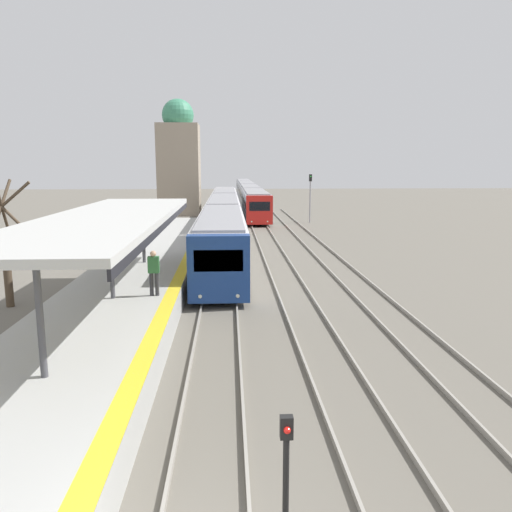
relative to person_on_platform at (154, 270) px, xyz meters
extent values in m
cube|color=beige|center=(-1.44, -0.30, 1.96)|extent=(4.00, 16.93, 0.20)
cube|color=black|center=(0.52, -0.30, 1.74)|extent=(0.08, 16.93, 0.24)
cylinder|color=#47474C|center=(-1.44, -7.07, 0.46)|extent=(0.16, 0.16, 2.80)
cylinder|color=#47474C|center=(-1.44, -0.30, 0.46)|extent=(0.16, 0.16, 2.80)
cylinder|color=#47474C|center=(-1.44, 6.47, 0.46)|extent=(0.16, 0.16, 2.80)
cylinder|color=#2D2D33|center=(-0.10, 0.00, -0.52)|extent=(0.14, 0.14, 0.85)
cylinder|color=#2D2D33|center=(0.10, 0.00, -0.52)|extent=(0.14, 0.14, 0.85)
cube|color=#2D6638|center=(0.00, 0.00, 0.21)|extent=(0.40, 0.22, 0.60)
sphere|color=tan|center=(0.00, 0.00, 0.61)|extent=(0.22, 0.22, 0.22)
cube|color=navy|center=(2.32, 1.84, -0.34)|extent=(2.51, 0.70, 2.73)
cube|color=black|center=(2.32, 1.51, 0.04)|extent=(1.95, 0.04, 0.87)
sphere|color=#EFEACC|center=(1.56, 1.50, -1.41)|extent=(0.16, 0.16, 0.16)
sphere|color=#EFEACC|center=(3.07, 1.50, -1.41)|extent=(0.16, 0.16, 0.16)
cube|color=silver|center=(2.32, 9.20, -0.34)|extent=(2.51, 14.01, 2.73)
cube|color=gray|center=(2.32, 9.20, 1.08)|extent=(2.20, 13.73, 0.12)
cube|color=black|center=(2.32, 9.20, -0.04)|extent=(2.53, 12.89, 0.71)
cylinder|color=black|center=(1.25, 4.65, -1.63)|extent=(0.12, 0.70, 0.70)
cylinder|color=black|center=(3.38, 4.65, -1.63)|extent=(0.12, 0.70, 0.70)
cylinder|color=black|center=(1.25, 13.76, -1.63)|extent=(0.12, 0.70, 0.70)
cylinder|color=black|center=(3.38, 13.76, -1.63)|extent=(0.12, 0.70, 0.70)
cube|color=silver|center=(2.32, 23.57, -0.34)|extent=(2.51, 14.01, 2.73)
cube|color=gray|center=(2.32, 23.57, 1.08)|extent=(2.20, 13.73, 0.12)
cube|color=black|center=(2.32, 23.57, -0.04)|extent=(2.53, 12.89, 0.71)
cylinder|color=black|center=(1.25, 19.01, -1.63)|extent=(0.12, 0.70, 0.70)
cylinder|color=black|center=(3.38, 19.01, -1.63)|extent=(0.12, 0.70, 0.70)
cylinder|color=black|center=(1.25, 28.12, -1.63)|extent=(0.12, 0.70, 0.70)
cylinder|color=black|center=(3.38, 28.12, -1.63)|extent=(0.12, 0.70, 0.70)
cube|color=silver|center=(2.32, 37.93, -0.34)|extent=(2.51, 14.01, 2.73)
cube|color=gray|center=(2.32, 37.93, 1.08)|extent=(2.20, 13.73, 0.12)
cube|color=black|center=(2.32, 37.93, -0.04)|extent=(2.53, 12.89, 0.71)
cylinder|color=black|center=(1.25, 33.38, -1.63)|extent=(0.12, 0.70, 0.70)
cylinder|color=black|center=(3.38, 33.38, -1.63)|extent=(0.12, 0.70, 0.70)
cylinder|color=black|center=(1.25, 42.48, -1.63)|extent=(0.12, 0.70, 0.70)
cylinder|color=black|center=(3.38, 42.48, -1.63)|extent=(0.12, 0.70, 0.70)
cube|color=red|center=(5.61, 28.75, -0.36)|extent=(2.48, 0.70, 2.69)
cube|color=black|center=(5.61, 28.42, 0.01)|extent=(1.94, 0.04, 0.86)
sphere|color=#EFEACC|center=(4.87, 28.41, -1.41)|extent=(0.16, 0.16, 0.16)
sphere|color=#EFEACC|center=(6.36, 28.41, -1.41)|extent=(0.16, 0.16, 0.16)
cube|color=#A8ADB7|center=(5.61, 35.99, -0.36)|extent=(2.48, 13.78, 2.69)
cube|color=gray|center=(5.61, 35.99, 1.04)|extent=(2.19, 13.51, 0.12)
cube|color=black|center=(5.61, 35.99, -0.07)|extent=(2.50, 12.68, 0.70)
cylinder|color=black|center=(4.56, 31.51, -1.63)|extent=(0.12, 0.70, 0.70)
cylinder|color=black|center=(6.67, 31.51, -1.63)|extent=(0.12, 0.70, 0.70)
cylinder|color=black|center=(4.56, 40.47, -1.63)|extent=(0.12, 0.70, 0.70)
cylinder|color=black|center=(6.67, 40.47, -1.63)|extent=(0.12, 0.70, 0.70)
cube|color=#A8ADB7|center=(5.61, 50.12, -0.36)|extent=(2.48, 13.78, 2.69)
cube|color=gray|center=(5.61, 50.12, 1.04)|extent=(2.19, 13.51, 0.12)
cube|color=black|center=(5.61, 50.12, -0.07)|extent=(2.50, 12.68, 0.70)
cylinder|color=black|center=(4.56, 45.64, -1.63)|extent=(0.12, 0.70, 0.70)
cylinder|color=black|center=(6.67, 45.64, -1.63)|extent=(0.12, 0.70, 0.70)
cylinder|color=black|center=(4.56, 54.60, -1.63)|extent=(0.12, 0.70, 0.70)
cylinder|color=black|center=(6.67, 54.60, -1.63)|extent=(0.12, 0.70, 0.70)
cube|color=#A8ADB7|center=(5.61, 64.26, -0.36)|extent=(2.48, 13.78, 2.69)
cube|color=gray|center=(5.61, 64.26, 1.04)|extent=(2.19, 13.51, 0.12)
cube|color=black|center=(5.61, 64.26, -0.07)|extent=(2.50, 12.68, 0.70)
cylinder|color=black|center=(4.56, 59.78, -1.63)|extent=(0.12, 0.70, 0.70)
cylinder|color=black|center=(6.67, 59.78, -1.63)|extent=(0.12, 0.70, 0.70)
cylinder|color=black|center=(4.56, 68.73, -1.63)|extent=(0.12, 0.70, 0.70)
cylinder|color=black|center=(6.67, 68.73, -1.63)|extent=(0.12, 0.70, 0.70)
cube|color=#A8ADB7|center=(5.61, 78.39, -0.36)|extent=(2.48, 13.78, 2.69)
cube|color=gray|center=(5.61, 78.39, 1.04)|extent=(2.19, 13.51, 0.12)
cube|color=black|center=(5.61, 78.39, -0.07)|extent=(2.50, 12.68, 0.70)
cylinder|color=black|center=(4.56, 73.91, -1.63)|extent=(0.12, 0.70, 0.70)
cylinder|color=black|center=(6.67, 73.91, -1.63)|extent=(0.12, 0.70, 0.70)
cylinder|color=black|center=(4.56, 82.87, -1.63)|extent=(0.12, 0.70, 0.70)
cylinder|color=black|center=(6.67, 82.87, -1.63)|extent=(0.12, 0.70, 0.70)
cylinder|color=black|center=(3.58, -10.95, -1.16)|extent=(0.10, 0.10, 1.63)
cube|color=black|center=(3.58, -10.95, -0.16)|extent=(0.20, 0.14, 0.36)
sphere|color=red|center=(3.58, -11.04, -0.16)|extent=(0.11, 0.11, 0.11)
cylinder|color=gray|center=(10.95, 32.26, 0.45)|extent=(0.14, 0.14, 4.86)
cube|color=black|center=(10.95, 32.26, 2.53)|extent=(0.28, 0.20, 0.70)
sphere|color=green|center=(10.95, 32.14, 2.67)|extent=(0.14, 0.14, 0.14)
cube|color=gray|center=(-3.00, 41.75, 3.24)|extent=(4.75, 4.75, 10.43)
sphere|color=#3D8966|center=(-3.00, 41.75, 9.45)|extent=(3.65, 3.65, 3.65)
cylinder|color=#4C3D2D|center=(-6.28, 2.48, -0.41)|extent=(0.32, 0.32, 3.14)
cylinder|color=#4C3D2D|center=(-6.28, 2.48, 2.17)|extent=(0.38, 1.50, 2.07)
cylinder|color=#4C3D2D|center=(-6.28, 2.48, 2.13)|extent=(2.38, 0.12, 2.02)
cylinder|color=#4C3D2D|center=(-6.28, 2.48, 2.17)|extent=(0.38, 1.50, 2.07)
cylinder|color=#4C3D2D|center=(-6.28, 2.48, 2.13)|extent=(2.28, 0.93, 2.02)
camera|label=1|loc=(2.74, -17.87, 3.74)|focal=35.00mm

